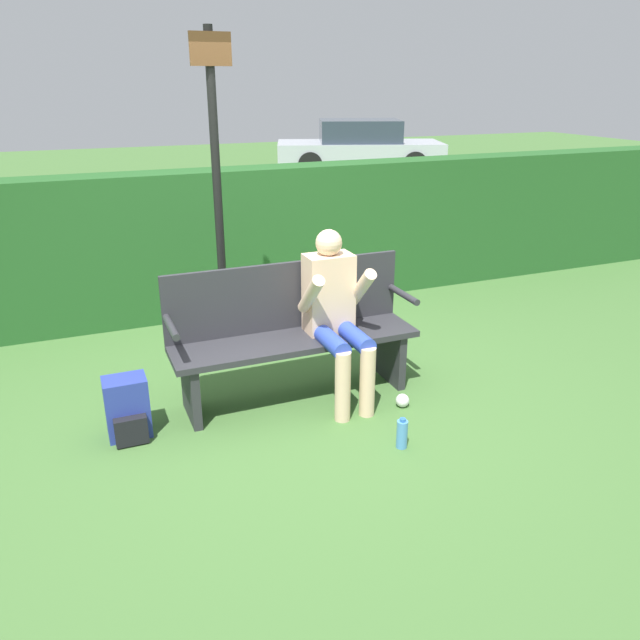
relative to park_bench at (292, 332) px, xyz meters
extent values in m
plane|color=#426B33|center=(0.00, -0.07, -0.51)|extent=(40.00, 40.00, 0.00)
cube|color=#235623|center=(0.00, 2.04, 0.21)|extent=(12.00, 0.43, 1.43)
cube|color=#2D2D33|center=(0.00, -0.07, -0.05)|extent=(1.81, 0.46, 0.05)
cube|color=#2D2D33|center=(0.00, 0.14, 0.23)|extent=(1.81, 0.04, 0.51)
cube|color=#2D2D33|center=(-0.79, -0.07, -0.29)|extent=(0.06, 0.41, 0.44)
cube|color=#2D2D33|center=(0.79, -0.07, -0.29)|extent=(0.06, 0.41, 0.44)
cylinder|color=#2D2D33|center=(-0.88, -0.07, 0.20)|extent=(0.05, 0.41, 0.05)
cylinder|color=#2D2D33|center=(0.88, -0.07, 0.20)|extent=(0.05, 0.41, 0.05)
cube|color=beige|center=(0.28, -0.03, 0.27)|extent=(0.35, 0.22, 0.59)
sphere|color=beige|center=(0.28, -0.03, 0.65)|extent=(0.19, 0.19, 0.19)
cylinder|color=#2D47B7|center=(0.18, -0.27, 0.01)|extent=(0.13, 0.48, 0.13)
cylinder|color=#2D47B7|center=(0.37, -0.27, 0.01)|extent=(0.13, 0.48, 0.13)
cylinder|color=beige|center=(0.18, -0.51, -0.25)|extent=(0.11, 0.11, 0.52)
cylinder|color=beige|center=(0.37, -0.51, -0.25)|extent=(0.11, 0.11, 0.52)
cylinder|color=beige|center=(0.08, -0.17, 0.33)|extent=(0.09, 0.35, 0.35)
cylinder|color=beige|center=(0.47, -0.17, 0.33)|extent=(0.09, 0.35, 0.35)
cube|color=#283893|center=(-1.22, -0.14, -0.30)|extent=(0.28, 0.21, 0.42)
cube|color=black|center=(-1.22, -0.28, -0.40)|extent=(0.21, 0.07, 0.19)
cylinder|color=#4C8CCC|center=(0.39, -0.98, -0.41)|extent=(0.07, 0.07, 0.19)
cylinder|color=#2D66B2|center=(0.39, -0.98, -0.31)|extent=(0.04, 0.04, 0.02)
cylinder|color=black|center=(-0.27, 0.97, 0.80)|extent=(0.07, 0.07, 2.62)
cube|color=brown|center=(-0.27, 0.92, 1.95)|extent=(0.31, 0.02, 0.24)
cube|color=#B7BCC6|center=(5.84, 11.01, -0.04)|extent=(4.56, 3.11, 0.58)
cube|color=#333D4C|center=(5.84, 11.01, 0.52)|extent=(2.43, 2.17, 0.55)
cylinder|color=black|center=(7.36, 11.37, -0.21)|extent=(0.62, 0.37, 0.60)
cylinder|color=black|center=(6.78, 9.76, -0.21)|extent=(0.62, 0.37, 0.60)
cylinder|color=black|center=(4.91, 12.25, -0.21)|extent=(0.62, 0.37, 0.60)
cylinder|color=black|center=(4.33, 10.64, -0.21)|extent=(0.62, 0.37, 0.60)
sphere|color=silver|center=(0.67, -0.51, -0.46)|extent=(0.10, 0.10, 0.10)
camera|label=1|loc=(-1.43, -4.01, 1.73)|focal=35.00mm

